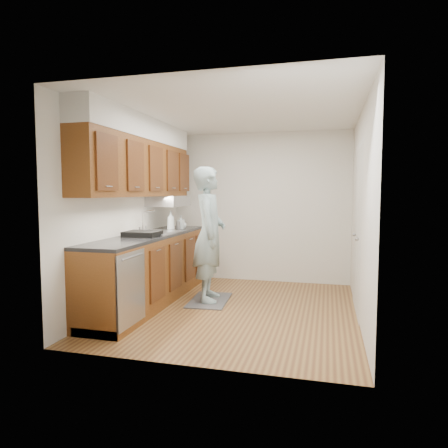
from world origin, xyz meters
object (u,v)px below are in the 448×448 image
Objects in this scene: steel_can at (178,225)px; dish_rack at (142,234)px; soap_bottle_b at (181,222)px; soap_bottle_c at (183,224)px; soap_bottle_a at (171,221)px; person at (209,225)px.

steel_can is 1.08m from dish_rack.
soap_bottle_c is at bearing 73.10° from soap_bottle_b.
soap_bottle_a reaches higher than dish_rack.
person is 0.92m from dish_rack.
steel_can is (-0.02, -0.05, -0.04)m from soap_bottle_b.
steel_can is at bearing -116.41° from soap_bottle_b.
dish_rack is (-0.11, -1.17, -0.04)m from soap_bottle_c.
dish_rack is at bearing -95.54° from soap_bottle_c.
soap_bottle_a is at bearing -102.64° from soap_bottle_c.
soap_bottle_a is 1.40× the size of soap_bottle_b.
soap_bottle_b reaches higher than soap_bottle_c.
person is 0.89m from soap_bottle_c.
soap_bottle_b reaches higher than dish_rack.
person is at bearing -45.33° from soap_bottle_c.
dish_rack is at bearing -92.88° from soap_bottle_a.
person is at bearing -42.69° from soap_bottle_b.
soap_bottle_a reaches higher than steel_can.
person reaches higher than dish_rack.
dish_rack is (-0.08, -1.08, -0.03)m from steel_can.
soap_bottle_a reaches higher than soap_bottle_c.
soap_bottle_b is 0.48× the size of dish_rack.
soap_bottle_a is (-0.69, 0.32, 0.03)m from person.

